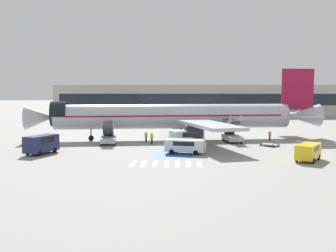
{
  "coord_description": "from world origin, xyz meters",
  "views": [
    {
      "loc": [
        -1.06,
        -62.92,
        7.77
      ],
      "look_at": [
        -2.47,
        -2.54,
        2.51
      ],
      "focal_mm": 42.0,
      "sensor_mm": 36.0,
      "label": 1
    }
  ],
  "objects_px": {
    "service_van_3": "(187,136)",
    "terminal_building": "(204,101)",
    "ground_crew_0": "(146,136)",
    "service_van_1": "(185,145)",
    "service_van_2": "(41,143)",
    "ground_crew_2": "(270,135)",
    "boarding_stairs_forward": "(108,138)",
    "traffic_cone_0": "(309,141)",
    "fuel_tanker": "(207,119)",
    "service_van_0": "(308,151)",
    "baggage_cart": "(270,144)",
    "ground_crew_1": "(152,138)",
    "boarding_stairs_aft": "(232,136)",
    "airliner": "(178,116)"
  },
  "relations": [
    {
      "from": "service_van_0",
      "to": "ground_crew_2",
      "type": "relative_size",
      "value": 3.0
    },
    {
      "from": "fuel_tanker",
      "to": "ground_crew_2",
      "type": "height_order",
      "value": "fuel_tanker"
    },
    {
      "from": "service_van_2",
      "to": "ground_crew_2",
      "type": "distance_m",
      "value": 34.54
    },
    {
      "from": "ground_crew_2",
      "to": "baggage_cart",
      "type": "bearing_deg",
      "value": 142.61
    },
    {
      "from": "ground_crew_2",
      "to": "traffic_cone_0",
      "type": "relative_size",
      "value": 2.85
    },
    {
      "from": "baggage_cart",
      "to": "ground_crew_0",
      "type": "bearing_deg",
      "value": 128.67
    },
    {
      "from": "service_van_1",
      "to": "service_van_2",
      "type": "relative_size",
      "value": 1.05
    },
    {
      "from": "boarding_stairs_forward",
      "to": "traffic_cone_0",
      "type": "distance_m",
      "value": 30.4
    },
    {
      "from": "boarding_stairs_forward",
      "to": "ground_crew_0",
      "type": "height_order",
      "value": "boarding_stairs_forward"
    },
    {
      "from": "service_van_3",
      "to": "terminal_building",
      "type": "xyz_separation_m",
      "value": [
        7.04,
        69.64,
        3.63
      ]
    },
    {
      "from": "airliner",
      "to": "ground_crew_1",
      "type": "xyz_separation_m",
      "value": [
        -3.83,
        -5.99,
        -2.82
      ]
    },
    {
      "from": "service_van_0",
      "to": "service_van_1",
      "type": "xyz_separation_m",
      "value": [
        -13.72,
        4.84,
        -0.06
      ]
    },
    {
      "from": "service_van_3",
      "to": "terminal_building",
      "type": "distance_m",
      "value": 70.08
    },
    {
      "from": "service_van_1",
      "to": "ground_crew_0",
      "type": "relative_size",
      "value": 3.25
    },
    {
      "from": "airliner",
      "to": "boarding_stairs_aft",
      "type": "bearing_deg",
      "value": -119.82
    },
    {
      "from": "service_van_2",
      "to": "ground_crew_1",
      "type": "xyz_separation_m",
      "value": [
        13.24,
        9.52,
        -0.42
      ]
    },
    {
      "from": "ground_crew_1",
      "to": "baggage_cart",
      "type": "bearing_deg",
      "value": 11.1
    },
    {
      "from": "airliner",
      "to": "fuel_tanker",
      "type": "height_order",
      "value": "airliner"
    },
    {
      "from": "fuel_tanker",
      "to": "service_van_0",
      "type": "xyz_separation_m",
      "value": [
        7.98,
        -45.35,
        -0.55
      ]
    },
    {
      "from": "baggage_cart",
      "to": "fuel_tanker",
      "type": "bearing_deg",
      "value": 62.55
    },
    {
      "from": "airliner",
      "to": "service_van_2",
      "type": "xyz_separation_m",
      "value": [
        -17.07,
        -15.51,
        -2.4
      ]
    },
    {
      "from": "service_van_2",
      "to": "ground_crew_2",
      "type": "height_order",
      "value": "service_van_2"
    },
    {
      "from": "fuel_tanker",
      "to": "terminal_building",
      "type": "height_order",
      "value": "terminal_building"
    },
    {
      "from": "boarding_stairs_aft",
      "to": "service_van_1",
      "type": "xyz_separation_m",
      "value": [
        -7.47,
        -11.56,
        0.07
      ]
    },
    {
      "from": "service_van_1",
      "to": "baggage_cart",
      "type": "relative_size",
      "value": 1.78
    },
    {
      "from": "boarding_stairs_aft",
      "to": "ground_crew_2",
      "type": "distance_m",
      "value": 6.36
    },
    {
      "from": "ground_crew_0",
      "to": "baggage_cart",
      "type": "bearing_deg",
      "value": 118.1
    },
    {
      "from": "service_van_1",
      "to": "terminal_building",
      "type": "relative_size",
      "value": 0.06
    },
    {
      "from": "baggage_cart",
      "to": "ground_crew_1",
      "type": "distance_m",
      "value": 17.14
    },
    {
      "from": "fuel_tanker",
      "to": "baggage_cart",
      "type": "bearing_deg",
      "value": 2.16
    },
    {
      "from": "boarding_stairs_forward",
      "to": "traffic_cone_0",
      "type": "bearing_deg",
      "value": -4.96
    },
    {
      "from": "fuel_tanker",
      "to": "service_van_2",
      "type": "distance_m",
      "value": 47.49
    },
    {
      "from": "service_van_1",
      "to": "boarding_stairs_aft",
      "type": "bearing_deg",
      "value": 161.83
    },
    {
      "from": "fuel_tanker",
      "to": "service_van_3",
      "type": "relative_size",
      "value": 1.69
    },
    {
      "from": "traffic_cone_0",
      "to": "service_van_1",
      "type": "bearing_deg",
      "value": -150.98
    },
    {
      "from": "ground_crew_0",
      "to": "service_van_1",
      "type": "bearing_deg",
      "value": 68.25
    },
    {
      "from": "service_van_2",
      "to": "traffic_cone_0",
      "type": "distance_m",
      "value": 38.73
    },
    {
      "from": "service_van_0",
      "to": "service_van_2",
      "type": "distance_m",
      "value": 32.06
    },
    {
      "from": "ground_crew_0",
      "to": "boarding_stairs_aft",
      "type": "bearing_deg",
      "value": 131.82
    },
    {
      "from": "traffic_cone_0",
      "to": "ground_crew_1",
      "type": "bearing_deg",
      "value": -176.12
    },
    {
      "from": "boarding_stairs_forward",
      "to": "service_van_3",
      "type": "distance_m",
      "value": 11.75
    },
    {
      "from": "service_van_1",
      "to": "ground_crew_2",
      "type": "bearing_deg",
      "value": 148.63
    },
    {
      "from": "service_van_0",
      "to": "ground_crew_0",
      "type": "relative_size",
      "value": 2.97
    },
    {
      "from": "service_van_1",
      "to": "ground_crew_2",
      "type": "relative_size",
      "value": 3.29
    },
    {
      "from": "ground_crew_1",
      "to": "ground_crew_2",
      "type": "height_order",
      "value": "ground_crew_1"
    },
    {
      "from": "fuel_tanker",
      "to": "ground_crew_0",
      "type": "distance_m",
      "value": 31.39
    },
    {
      "from": "ground_crew_2",
      "to": "terminal_building",
      "type": "relative_size",
      "value": 0.02
    },
    {
      "from": "traffic_cone_0",
      "to": "terminal_building",
      "type": "distance_m",
      "value": 67.95
    },
    {
      "from": "service_van_2",
      "to": "airliner",
      "type": "bearing_deg",
      "value": -117.03
    },
    {
      "from": "service_van_2",
      "to": "baggage_cart",
      "type": "relative_size",
      "value": 1.69
    }
  ]
}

